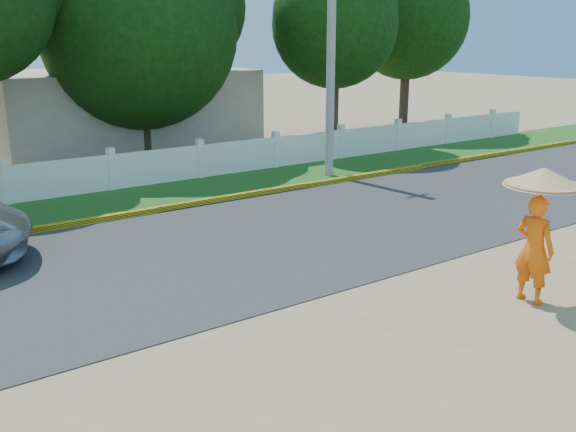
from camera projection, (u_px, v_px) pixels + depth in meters
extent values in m
plane|color=#9E8460|center=(357.00, 317.00, 10.71)|extent=(120.00, 120.00, 0.00)
cube|color=#38383A|center=(223.00, 247.00, 14.24)|extent=(60.00, 7.00, 0.02)
cube|color=#2D601E|center=(132.00, 199.00, 18.36)|extent=(60.00, 3.50, 0.03)
cube|color=yellow|center=(156.00, 210.00, 17.01)|extent=(40.00, 0.18, 0.16)
cube|color=silver|center=(112.00, 173.00, 19.35)|extent=(40.00, 0.10, 1.10)
cube|color=#B7AD99|center=(121.00, 111.00, 26.07)|extent=(10.00, 6.00, 3.20)
cylinder|color=gray|center=(331.00, 66.00, 20.50)|extent=(0.28, 0.28, 7.23)
imported|color=#FF630D|center=(534.00, 249.00, 11.12)|extent=(0.52, 0.74, 1.93)
cylinder|color=gray|center=(540.00, 207.00, 10.94)|extent=(0.03, 0.03, 1.25)
cone|color=tan|center=(544.00, 177.00, 10.80)|extent=(1.32, 1.32, 0.32)
cylinder|color=#473828|center=(333.00, 106.00, 25.98)|extent=(0.44, 0.44, 3.59)
sphere|color=#133F0E|center=(335.00, 25.00, 25.13)|extent=(4.96, 4.96, 4.96)
cylinder|color=#473828|center=(145.00, 124.00, 23.81)|extent=(0.44, 0.44, 2.76)
sphere|color=#133F0E|center=(139.00, 31.00, 22.91)|extent=(7.03, 7.03, 7.03)
cylinder|color=#473828|center=(404.00, 92.00, 31.11)|extent=(0.44, 0.44, 3.77)
sphere|color=#133F0E|center=(408.00, 18.00, 30.17)|extent=(5.71, 5.71, 5.71)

